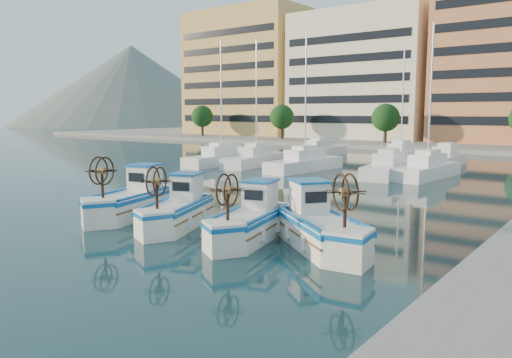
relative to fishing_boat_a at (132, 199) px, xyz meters
name	(u,v)px	position (x,y,z in m)	size (l,w,h in m)	color
ground	(192,230)	(4.27, -0.26, -0.85)	(300.00, 300.00, 0.00)	#1B4346
hill_west	(133,125)	(-135.73, 109.74, -0.85)	(180.00, 180.00, 60.00)	slate
yacht_marina	(385,162)	(1.20, 27.38, -0.32)	(38.76, 22.97, 11.50)	white
fishing_boat_a	(132,199)	(0.00, 0.00, 0.00)	(3.20, 5.07, 3.07)	white
fishing_boat_b	(178,209)	(3.34, -0.18, -0.06)	(3.38, 4.74, 2.86)	white
fishing_boat_c	(250,220)	(7.20, 0.01, -0.06)	(2.86, 4.68, 2.84)	white
fishing_boat_d	(320,225)	(10.03, 0.62, -0.01)	(4.87, 4.38, 3.03)	white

